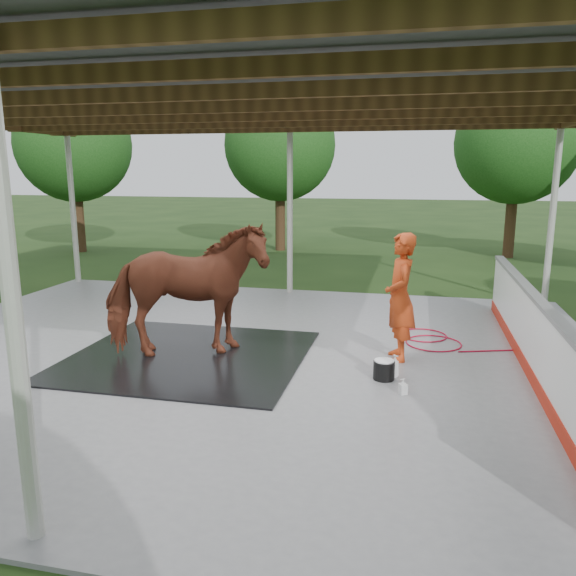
% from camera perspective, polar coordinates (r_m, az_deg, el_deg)
% --- Properties ---
extents(ground, '(100.00, 100.00, 0.00)m').
position_cam_1_polar(ground, '(9.15, -6.30, -6.91)').
color(ground, '#1E3814').
extents(concrete_slab, '(12.00, 10.00, 0.05)m').
position_cam_1_polar(concrete_slab, '(9.15, -6.30, -6.76)').
color(concrete_slab, slate).
rests_on(concrete_slab, ground).
extents(pavilion_structure, '(12.60, 10.60, 4.05)m').
position_cam_1_polar(pavilion_structure, '(8.72, -6.93, 18.57)').
color(pavilion_structure, beige).
rests_on(pavilion_structure, ground).
extents(dasher_board, '(0.16, 8.00, 1.15)m').
position_cam_1_polar(dasher_board, '(8.68, 23.79, -4.84)').
color(dasher_board, '#AF1F0E').
rests_on(dasher_board, concrete_slab).
extents(tree_belt, '(28.00, 28.00, 5.80)m').
position_cam_1_polar(tree_belt, '(9.47, -3.20, 17.03)').
color(tree_belt, '#382314').
rests_on(tree_belt, ground).
extents(rubber_mat, '(3.61, 3.38, 0.03)m').
position_cam_1_polar(rubber_mat, '(9.06, -10.07, -6.79)').
color(rubber_mat, black).
rests_on(rubber_mat, concrete_slab).
extents(horse, '(2.72, 2.02, 2.09)m').
position_cam_1_polar(horse, '(8.78, -10.32, -0.24)').
color(horse, brown).
rests_on(horse, rubber_mat).
extents(handler, '(0.61, 0.80, 1.97)m').
position_cam_1_polar(handler, '(8.74, 11.32, -0.92)').
color(handler, '#BA3913').
rests_on(handler, concrete_slab).
extents(wash_bucket, '(0.30, 0.30, 0.28)m').
position_cam_1_polar(wash_bucket, '(8.08, 9.72, -8.15)').
color(wash_bucket, black).
rests_on(wash_bucket, concrete_slab).
extents(soap_bottle_a, '(0.18, 0.18, 0.32)m').
position_cam_1_polar(soap_bottle_a, '(8.19, 10.78, -7.79)').
color(soap_bottle_a, silver).
rests_on(soap_bottle_a, concrete_slab).
extents(soap_bottle_b, '(0.13, 0.13, 0.21)m').
position_cam_1_polar(soap_bottle_b, '(7.62, 11.61, -9.78)').
color(soap_bottle_b, '#338CD8').
rests_on(soap_bottle_b, concrete_slab).
extents(hose_coil, '(2.18, 1.32, 0.02)m').
position_cam_1_polar(hose_coil, '(10.05, 14.23, -5.11)').
color(hose_coil, '#AC0C2A').
rests_on(hose_coil, concrete_slab).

